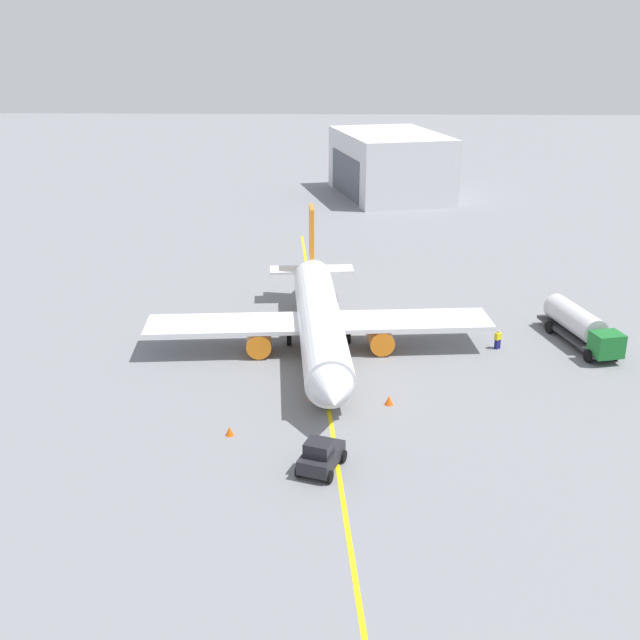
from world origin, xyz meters
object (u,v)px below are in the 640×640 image
at_px(pushback_tug, 321,456).
at_px(safety_cone_wingtip, 230,431).
at_px(safety_cone_nose, 389,400).
at_px(fuel_tanker, 580,326).
at_px(airplane, 320,322).
at_px(refueling_worker, 498,340).

xyz_separation_m(pushback_tug, safety_cone_wingtip, (-4.22, -6.35, -0.68)).
bearing_deg(pushback_tug, safety_cone_nose, 152.49).
relative_size(fuel_tanker, pushback_tug, 2.70).
height_order(airplane, pushback_tug, airplane).
relative_size(airplane, fuel_tanker, 2.99).
relative_size(fuel_tanker, safety_cone_nose, 15.32).
bearing_deg(pushback_tug, fuel_tanker, 134.16).
height_order(safety_cone_nose, safety_cone_wingtip, safety_cone_nose).
height_order(fuel_tanker, pushback_tug, fuel_tanker).
xyz_separation_m(fuel_tanker, pushback_tug, (21.47, -22.11, -0.72)).
height_order(fuel_tanker, safety_cone_nose, fuel_tanker).
xyz_separation_m(fuel_tanker, safety_cone_wingtip, (17.24, -28.46, -1.40)).
bearing_deg(fuel_tanker, pushback_tug, -45.84).
relative_size(refueling_worker, safety_cone_nose, 2.39).
bearing_deg(safety_cone_wingtip, airplane, 159.31).
height_order(refueling_worker, safety_cone_nose, refueling_worker).
distance_m(pushback_tug, safety_cone_nose, 10.37).
xyz_separation_m(safety_cone_nose, safety_cone_wingtip, (4.95, -11.13, -0.03)).
relative_size(safety_cone_nose, safety_cone_wingtip, 1.09).
bearing_deg(safety_cone_wingtip, pushback_tug, 56.37).
height_order(airplane, refueling_worker, airplane).
distance_m(airplane, fuel_tanker, 22.89).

